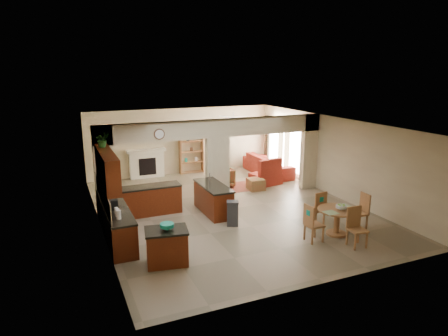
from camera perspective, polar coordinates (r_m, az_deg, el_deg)
name	(u,v)px	position (r m, az deg, el deg)	size (l,w,h in m)	color
floor	(229,209)	(13.01, 0.75, -5.85)	(10.00, 10.00, 0.00)	#7B6D55
ceiling	(230,123)	(12.34, 0.80, 6.46)	(10.00, 10.00, 0.00)	white
wall_back	(182,141)	(17.19, -6.01, 3.84)	(8.00, 8.00, 0.00)	beige
wall_front	(329,221)	(8.49, 14.71, -7.38)	(8.00, 8.00, 0.00)	beige
wall_left	(98,181)	(11.62, -17.58, -1.74)	(10.00, 10.00, 0.00)	beige
wall_right	(333,156)	(14.64, 15.24, 1.62)	(10.00, 10.00, 0.00)	beige
partition_left_pier	(104,171)	(12.61, -16.70, -0.45)	(0.60, 0.25, 2.80)	beige
partition_center_pier	(217,169)	(13.56, -0.94, -0.15)	(0.80, 0.25, 2.20)	beige
partition_right_pier	(309,152)	(15.25, 12.04, 2.29)	(0.60, 0.25, 2.80)	beige
partition_header	(217,128)	(13.29, -0.97, 5.71)	(8.00, 0.25, 0.60)	beige
kitchen_counter	(128,212)	(11.75, -13.51, -6.08)	(2.52, 3.29, 1.48)	#3F1107
upper_cabinets	(107,168)	(10.74, -16.38, -0.06)	(0.35, 2.40, 0.90)	#3F1107
peninsula	(213,199)	(12.54, -1.54, -4.42)	(0.70, 1.85, 0.91)	#3F1107
wall_clock	(159,134)	(12.54, -9.22, 4.79)	(0.34, 0.34, 0.03)	#52301B
rug	(236,187)	(15.29, 1.68, -2.76)	(1.60, 1.30, 0.01)	brown
fireplace	(147,163)	(16.80, -10.99, 0.68)	(1.60, 0.35, 1.20)	white
shelving_unit	(191,153)	(17.22, -4.68, 2.20)	(1.00, 0.32, 1.80)	olive
window_a	(296,150)	(16.49, 10.20, 2.55)	(0.02, 0.90, 1.90)	white
window_b	(274,143)	(17.90, 7.23, 3.57)	(0.02, 0.90, 1.90)	white
glazed_door	(284,150)	(17.22, 8.63, 2.59)	(0.02, 0.70, 2.10)	white
drape_a_left	(303,153)	(15.98, 11.25, 2.14)	(0.10, 0.28, 2.30)	#391916
drape_a_right	(287,147)	(16.96, 8.98, 2.92)	(0.10, 0.28, 2.30)	#391916
drape_b_left	(281,145)	(17.38, 8.11, 3.22)	(0.10, 0.28, 2.30)	#391916
drape_b_right	(267,141)	(18.40, 6.18, 3.88)	(0.10, 0.28, 2.30)	#391916
ceiling_fan	(233,118)	(15.69, 1.36, 7.22)	(1.00, 1.00, 0.10)	white
kitchen_island	(167,247)	(9.50, -8.18, -11.04)	(1.08, 0.86, 0.85)	#3F1107
teal_bowl	(167,227)	(9.30, -8.14, -8.28)	(0.32, 0.32, 0.15)	#16987F
trash_can	(233,214)	(11.59, 1.23, -6.63)	(0.32, 0.27, 0.68)	#2C2B2E
dining_table	(337,218)	(11.35, 15.84, -6.82)	(1.07, 1.07, 0.73)	olive
fruit_bowl	(341,207)	(11.22, 16.41, -5.38)	(0.29, 0.29, 0.15)	#56A723
sofa	(268,165)	(17.21, 6.27, 0.46)	(1.08, 2.77, 0.81)	maroon
chaise	(266,179)	(15.78, 5.95, -1.51)	(1.06, 0.87, 0.42)	maroon
armchair	(222,177)	(15.30, -0.23, -1.35)	(0.77, 0.79, 0.72)	maroon
ottoman	(256,184)	(15.00, 4.55, -2.32)	(0.58, 0.58, 0.42)	maroon
plant	(102,139)	(11.21, -17.01, 3.93)	(0.38, 0.33, 0.42)	#1E4612
chair_north	(318,207)	(11.85, 13.29, -5.44)	(0.45, 0.45, 1.02)	olive
chair_east	(361,210)	(11.98, 19.03, -5.63)	(0.45, 0.45, 1.02)	olive
chair_south	(356,225)	(10.80, 18.30, -7.75)	(0.45, 0.45, 1.02)	olive
chair_west	(312,222)	(10.71, 12.42, -7.52)	(0.44, 0.43, 1.02)	olive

